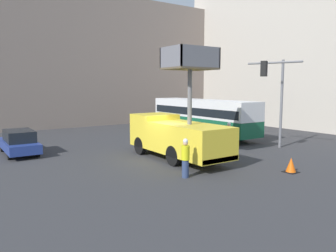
{
  "coord_description": "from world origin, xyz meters",
  "views": [
    {
      "loc": [
        -9.88,
        -15.31,
        4.17
      ],
      "look_at": [
        0.96,
        0.66,
        1.85
      ],
      "focal_mm": 35.0,
      "sensor_mm": 36.0,
      "label": 1
    }
  ],
  "objects_px": {
    "traffic_cone_near_truck": "(291,165)",
    "parked_car_curbside": "(19,142)",
    "traffic_light_pole": "(276,88)",
    "city_bus": "(203,115)",
    "utility_truck": "(177,134)",
    "road_worker_directing": "(229,136)",
    "road_worker_near_truck": "(185,158)"
  },
  "relations": [
    {
      "from": "road_worker_directing",
      "to": "traffic_cone_near_truck",
      "type": "xyz_separation_m",
      "value": [
        -1.68,
        -5.99,
        -0.57
      ]
    },
    {
      "from": "city_bus",
      "to": "road_worker_directing",
      "type": "relative_size",
      "value": 6.04
    },
    {
      "from": "city_bus",
      "to": "traffic_cone_near_truck",
      "type": "bearing_deg",
      "value": 159.54
    },
    {
      "from": "road_worker_directing",
      "to": "parked_car_curbside",
      "type": "height_order",
      "value": "road_worker_directing"
    },
    {
      "from": "utility_truck",
      "to": "road_worker_near_truck",
      "type": "height_order",
      "value": "utility_truck"
    },
    {
      "from": "road_worker_near_truck",
      "to": "traffic_light_pole",
      "type": "bearing_deg",
      "value": -131.47
    },
    {
      "from": "city_bus",
      "to": "road_worker_directing",
      "type": "xyz_separation_m",
      "value": [
        -2.47,
        -5.64,
        -0.91
      ]
    },
    {
      "from": "city_bus",
      "to": "utility_truck",
      "type": "bearing_deg",
      "value": 130.02
    },
    {
      "from": "utility_truck",
      "to": "traffic_cone_near_truck",
      "type": "xyz_separation_m",
      "value": [
        2.94,
        -5.5,
        -1.16
      ]
    },
    {
      "from": "traffic_light_pole",
      "to": "parked_car_curbside",
      "type": "relative_size",
      "value": 1.31
    },
    {
      "from": "road_worker_directing",
      "to": "traffic_cone_near_truck",
      "type": "relative_size",
      "value": 2.52
    },
    {
      "from": "utility_truck",
      "to": "parked_car_curbside",
      "type": "xyz_separation_m",
      "value": [
        -7.25,
        6.66,
        -0.74
      ]
    },
    {
      "from": "utility_truck",
      "to": "road_worker_directing",
      "type": "height_order",
      "value": "utility_truck"
    },
    {
      "from": "road_worker_near_truck",
      "to": "parked_car_curbside",
      "type": "relative_size",
      "value": 0.4
    },
    {
      "from": "parked_car_curbside",
      "to": "city_bus",
      "type": "bearing_deg",
      "value": -2.11
    },
    {
      "from": "city_bus",
      "to": "road_worker_near_truck",
      "type": "xyz_separation_m",
      "value": [
        -9.0,
        -9.47,
        -0.91
      ]
    },
    {
      "from": "city_bus",
      "to": "parked_car_curbside",
      "type": "distance_m",
      "value": 14.39
    },
    {
      "from": "utility_truck",
      "to": "traffic_light_pole",
      "type": "height_order",
      "value": "utility_truck"
    },
    {
      "from": "city_bus",
      "to": "parked_car_curbside",
      "type": "bearing_deg",
      "value": 87.05
    },
    {
      "from": "road_worker_near_truck",
      "to": "road_worker_directing",
      "type": "xyz_separation_m",
      "value": [
        6.53,
        3.83,
        0.0
      ]
    },
    {
      "from": "utility_truck",
      "to": "traffic_cone_near_truck",
      "type": "bearing_deg",
      "value": -61.89
    },
    {
      "from": "city_bus",
      "to": "road_worker_directing",
      "type": "height_order",
      "value": "city_bus"
    },
    {
      "from": "parked_car_curbside",
      "to": "traffic_cone_near_truck",
      "type": "bearing_deg",
      "value": -50.03
    },
    {
      "from": "road_worker_directing",
      "to": "traffic_cone_near_truck",
      "type": "height_order",
      "value": "road_worker_directing"
    },
    {
      "from": "city_bus",
      "to": "traffic_light_pole",
      "type": "xyz_separation_m",
      "value": [
        -0.27,
        -7.56,
        2.23
      ]
    },
    {
      "from": "city_bus",
      "to": "road_worker_near_truck",
      "type": "bearing_deg",
      "value": 135.63
    },
    {
      "from": "road_worker_near_truck",
      "to": "city_bus",
      "type": "bearing_deg",
      "value": -97.39
    },
    {
      "from": "city_bus",
      "to": "parked_car_curbside",
      "type": "height_order",
      "value": "city_bus"
    },
    {
      "from": "road_worker_directing",
      "to": "traffic_cone_near_truck",
      "type": "distance_m",
      "value": 6.25
    },
    {
      "from": "traffic_light_pole",
      "to": "traffic_cone_near_truck",
      "type": "bearing_deg",
      "value": -133.58
    },
    {
      "from": "traffic_cone_near_truck",
      "to": "parked_car_curbside",
      "type": "distance_m",
      "value": 15.87
    },
    {
      "from": "traffic_cone_near_truck",
      "to": "parked_car_curbside",
      "type": "relative_size",
      "value": 0.16
    }
  ]
}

